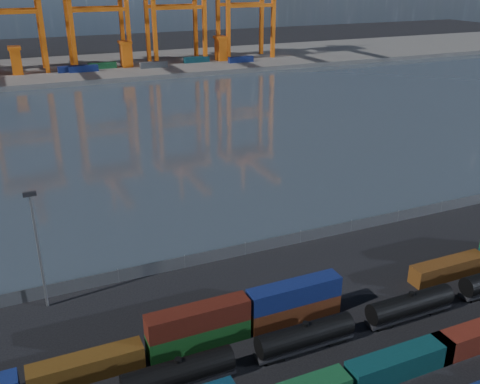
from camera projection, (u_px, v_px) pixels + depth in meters
name	position (u px, v px, depth m)	size (l,w,h in m)	color
ground	(346.00, 365.00, 60.93)	(700.00, 700.00, 0.00)	black
harbor_water	(132.00, 131.00, 149.62)	(700.00, 700.00, 0.00)	#323D48
far_quay	(77.00, 69.00, 237.92)	(700.00, 70.00, 2.00)	#514F4C
container_row_mid	(411.00, 356.00, 59.53)	(142.49, 2.68, 5.71)	#45494B
container_row_north	(372.00, 286.00, 72.67)	(142.06, 2.54, 5.42)	navy
tanker_string	(305.00, 336.00, 62.71)	(136.60, 2.71, 3.87)	black
waterfront_fence	(245.00, 249.00, 84.19)	(160.12, 0.12, 2.20)	#595B5E
yard_light_mast	(38.00, 245.00, 68.15)	(1.60, 0.40, 16.60)	slate
quay_containers	(54.00, 70.00, 220.67)	(172.58, 10.99, 2.60)	navy
straddle_carriers	(73.00, 56.00, 225.92)	(140.00, 7.00, 11.10)	orange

